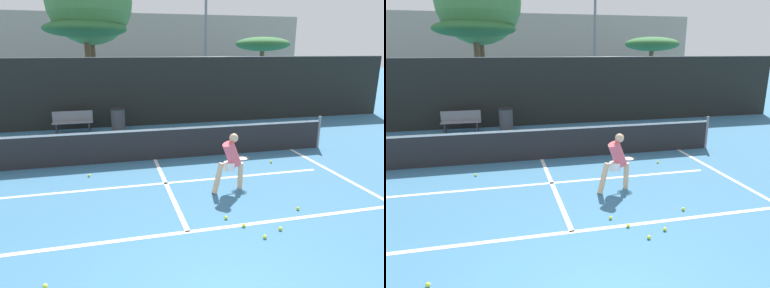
# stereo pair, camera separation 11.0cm
# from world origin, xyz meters

# --- Properties ---
(court_baseline_near) EXTENTS (11.00, 0.10, 0.01)m
(court_baseline_near) POSITION_xyz_m (0.00, 2.33, 0.00)
(court_baseline_near) COLOR white
(court_baseline_near) RESTS_ON ground
(court_service_line) EXTENTS (8.25, 0.10, 0.01)m
(court_service_line) POSITION_xyz_m (0.00, 4.74, 0.00)
(court_service_line) COLOR white
(court_service_line) RESTS_ON ground
(court_center_mark) EXTENTS (0.10, 4.35, 0.01)m
(court_center_mark) POSITION_xyz_m (0.00, 4.51, 0.00)
(court_center_mark) COLOR white
(court_center_mark) RESTS_ON ground
(court_sideline_right) EXTENTS (0.10, 5.35, 0.01)m
(court_sideline_right) POSITION_xyz_m (4.51, 4.51, 0.00)
(court_sideline_right) COLOR white
(court_sideline_right) RESTS_ON ground
(net) EXTENTS (11.09, 0.09, 1.07)m
(net) POSITION_xyz_m (0.00, 6.68, 0.51)
(net) COLOR slate
(net) RESTS_ON ground
(fence_back) EXTENTS (24.00, 0.06, 2.89)m
(fence_back) POSITION_xyz_m (0.00, 11.59, 1.44)
(fence_back) COLOR black
(fence_back) RESTS_ON ground
(player_practicing) EXTENTS (1.10, 0.70, 1.37)m
(player_practicing) POSITION_xyz_m (1.41, 3.98, 0.74)
(player_practicing) COLOR #DBAD84
(player_practicing) RESTS_ON ground
(tennis_ball_scattered_0) EXTENTS (0.07, 0.07, 0.07)m
(tennis_ball_scattered_0) POSITION_xyz_m (-1.86, 5.66, 0.03)
(tennis_ball_scattered_0) COLOR #D1E033
(tennis_ball_scattered_0) RESTS_ON ground
(tennis_ball_scattered_1) EXTENTS (0.07, 0.07, 0.07)m
(tennis_ball_scattered_1) POSITION_xyz_m (3.24, 5.55, 0.03)
(tennis_ball_scattered_1) COLOR #D1E033
(tennis_ball_scattered_1) RESTS_ON ground
(tennis_ball_scattered_4) EXTENTS (0.07, 0.07, 0.07)m
(tennis_ball_scattered_4) POSITION_xyz_m (1.66, 1.99, 0.03)
(tennis_ball_scattered_4) COLOR #D1E033
(tennis_ball_scattered_4) RESTS_ON ground
(tennis_ball_scattered_6) EXTENTS (0.07, 0.07, 0.07)m
(tennis_ball_scattered_6) POSITION_xyz_m (1.05, 2.26, 0.03)
(tennis_ball_scattered_6) COLOR #D1E033
(tennis_ball_scattered_6) RESTS_ON ground
(tennis_ball_scattered_7) EXTENTS (0.07, 0.07, 0.07)m
(tennis_ball_scattered_7) POSITION_xyz_m (1.26, 1.80, 0.03)
(tennis_ball_scattered_7) COLOR #D1E033
(tennis_ball_scattered_7) RESTS_ON ground
(tennis_ball_scattered_8) EXTENTS (0.07, 0.07, 0.07)m
(tennis_ball_scattered_8) POSITION_xyz_m (0.83, 2.63, 0.03)
(tennis_ball_scattered_8) COLOR #D1E033
(tennis_ball_scattered_8) RESTS_ON ground
(tennis_ball_scattered_9) EXTENTS (0.07, 0.07, 0.07)m
(tennis_ball_scattered_9) POSITION_xyz_m (-2.27, 1.34, 0.03)
(tennis_ball_scattered_9) COLOR #D1E033
(tennis_ball_scattered_9) RESTS_ON ground
(tennis_ball_scattered_11) EXTENTS (0.07, 0.07, 0.07)m
(tennis_ball_scattered_11) POSITION_xyz_m (2.40, 2.65, 0.03)
(tennis_ball_scattered_11) COLOR #D1E033
(tennis_ball_scattered_11) RESTS_ON ground
(courtside_bench) EXTENTS (1.52, 0.39, 0.86)m
(courtside_bench) POSITION_xyz_m (-2.64, 10.81, 0.46)
(courtside_bench) COLOR slate
(courtside_bench) RESTS_ON ground
(trash_bin) EXTENTS (0.57, 0.57, 0.95)m
(trash_bin) POSITION_xyz_m (-0.91, 10.61, 0.48)
(trash_bin) COLOR #3F3F42
(trash_bin) RESTS_ON ground
(parked_car) EXTENTS (1.70, 4.26, 1.39)m
(parked_car) POSITION_xyz_m (0.01, 15.94, 0.59)
(parked_car) COLOR navy
(parked_car) RESTS_ON ground
(floodlight_mast) EXTENTS (1.10, 0.24, 7.68)m
(floodlight_mast) POSITION_xyz_m (4.96, 18.53, 4.95)
(floodlight_mast) COLOR slate
(floodlight_mast) RESTS_ON ground
(tree_west) EXTENTS (4.25, 4.25, 4.66)m
(tree_west) POSITION_xyz_m (-2.14, 16.24, 4.17)
(tree_west) COLOR brown
(tree_west) RESTS_ON ground
(tree_mid) EXTENTS (4.48, 4.48, 7.88)m
(tree_mid) POSITION_xyz_m (-1.88, 16.83, 5.62)
(tree_mid) COLOR brown
(tree_mid) RESTS_ON ground
(tree_east) EXTENTS (3.49, 3.49, 3.97)m
(tree_east) POSITION_xyz_m (8.72, 18.23, 3.48)
(tree_east) COLOR brown
(tree_east) RESTS_ON ground
(building_far) EXTENTS (36.00, 2.40, 6.37)m
(building_far) POSITION_xyz_m (0.00, 31.41, 3.18)
(building_far) COLOR gray
(building_far) RESTS_ON ground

